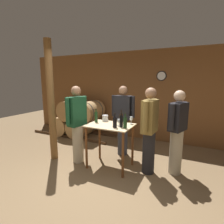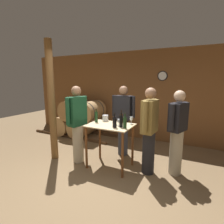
# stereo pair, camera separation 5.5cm
# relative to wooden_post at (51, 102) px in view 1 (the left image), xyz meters

# --- Properties ---
(ground_plane) EXTENTS (14.00, 14.00, 0.00)m
(ground_plane) POSITION_rel_wooden_post_xyz_m (1.44, -0.53, -1.35)
(ground_plane) COLOR brown
(back_wall) EXTENTS (8.40, 0.08, 2.70)m
(back_wall) POSITION_rel_wooden_post_xyz_m (1.44, 2.31, 0.00)
(back_wall) COLOR brown
(back_wall) RESTS_ON ground_plane
(barrel_rack) EXTENTS (2.85, 0.90, 1.19)m
(barrel_rack) POSITION_rel_wooden_post_xyz_m (-0.56, 1.66, -0.77)
(barrel_rack) COLOR #4C331E
(barrel_rack) RESTS_ON ground_plane
(tasting_table) EXTENTS (0.93, 0.67, 0.93)m
(tasting_table) POSITION_rel_wooden_post_xyz_m (1.38, 0.20, -0.63)
(tasting_table) COLOR beige
(tasting_table) RESTS_ON ground_plane
(wooden_post) EXTENTS (0.16, 0.16, 2.70)m
(wooden_post) POSITION_rel_wooden_post_xyz_m (0.00, 0.00, 0.00)
(wooden_post) COLOR brown
(wooden_post) RESTS_ON ground_plane
(wine_bottle_far_left) EXTENTS (0.07, 0.07, 0.30)m
(wine_bottle_far_left) POSITION_rel_wooden_post_xyz_m (1.01, 0.27, -0.30)
(wine_bottle_far_left) COLOR #193819
(wine_bottle_far_left) RESTS_ON tasting_table
(wine_bottle_left) EXTENTS (0.08, 0.08, 0.28)m
(wine_bottle_left) POSITION_rel_wooden_post_xyz_m (1.51, 0.48, -0.32)
(wine_bottle_left) COLOR black
(wine_bottle_left) RESTS_ON tasting_table
(wine_bottle_center) EXTENTS (0.08, 0.08, 0.29)m
(wine_bottle_center) POSITION_rel_wooden_post_xyz_m (1.56, 0.05, -0.32)
(wine_bottle_center) COLOR black
(wine_bottle_center) RESTS_ON tasting_table
(wine_bottle_right) EXTENTS (0.07, 0.07, 0.30)m
(wine_bottle_right) POSITION_rel_wooden_post_xyz_m (1.66, 0.14, -0.30)
(wine_bottle_right) COLOR black
(wine_bottle_right) RESTS_ON tasting_table
(wine_bottle_far_right) EXTENTS (0.07, 0.07, 0.29)m
(wine_bottle_far_right) POSITION_rel_wooden_post_xyz_m (1.75, 0.10, -0.31)
(wine_bottle_far_right) COLOR #193819
(wine_bottle_far_right) RESTS_ON tasting_table
(wine_glass_near_left) EXTENTS (0.07, 0.07, 0.15)m
(wine_glass_near_left) POSITION_rel_wooden_post_xyz_m (1.47, 0.25, -0.32)
(wine_glass_near_left) COLOR silver
(wine_glass_near_left) RESTS_ON tasting_table
(wine_glass_near_center) EXTENTS (0.07, 0.07, 0.14)m
(wine_glass_near_center) POSITION_rel_wooden_post_xyz_m (1.58, 0.21, -0.33)
(wine_glass_near_center) COLOR silver
(wine_glass_near_center) RESTS_ON tasting_table
(wine_glass_near_right) EXTENTS (0.07, 0.07, 0.15)m
(wine_glass_near_right) POSITION_rel_wooden_post_xyz_m (1.74, 0.46, -0.31)
(wine_glass_near_right) COLOR silver
(wine_glass_near_right) RESTS_ON tasting_table
(ice_bucket) EXTENTS (0.13, 0.13, 0.14)m
(ice_bucket) POSITION_rel_wooden_post_xyz_m (1.14, 0.45, -0.36)
(ice_bucket) COLOR silver
(ice_bucket) RESTS_ON tasting_table
(person_host) EXTENTS (0.34, 0.56, 1.65)m
(person_host) POSITION_rel_wooden_post_xyz_m (2.65, 0.53, -0.48)
(person_host) COLOR #B7AD93
(person_host) RESTS_ON ground_plane
(person_visitor_with_scarf) EXTENTS (0.29, 0.58, 1.71)m
(person_visitor_with_scarf) POSITION_rel_wooden_post_xyz_m (0.62, 0.10, -0.45)
(person_visitor_with_scarf) COLOR #B7AD93
(person_visitor_with_scarf) RESTS_ON ground_plane
(person_visitor_bearded) EXTENTS (0.25, 0.59, 1.70)m
(person_visitor_bearded) POSITION_rel_wooden_post_xyz_m (2.17, 0.32, -0.45)
(person_visitor_bearded) COLOR #232328
(person_visitor_bearded) RESTS_ON ground_plane
(person_visitor_near_door) EXTENTS (0.59, 0.24, 1.70)m
(person_visitor_near_door) POSITION_rel_wooden_post_xyz_m (1.37, 0.92, -0.45)
(person_visitor_near_door) COLOR #333847
(person_visitor_near_door) RESTS_ON ground_plane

